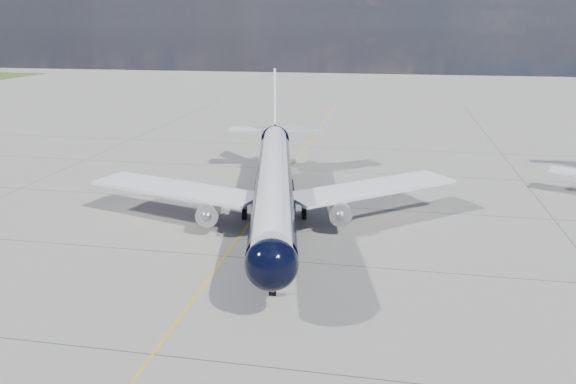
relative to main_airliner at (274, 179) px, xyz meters
name	(u,v)px	position (x,y,z in m)	size (l,w,h in m)	color
ground	(274,190)	(-2.11, 9.65, -4.16)	(320.00, 320.00, 0.00)	gray
taxiway_centerline	(264,203)	(-2.11, 4.65, -4.15)	(0.16, 160.00, 0.01)	#ECAE0C
main_airliner	(274,179)	(0.00, 0.00, 0.00)	(37.37, 46.06, 13.40)	black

